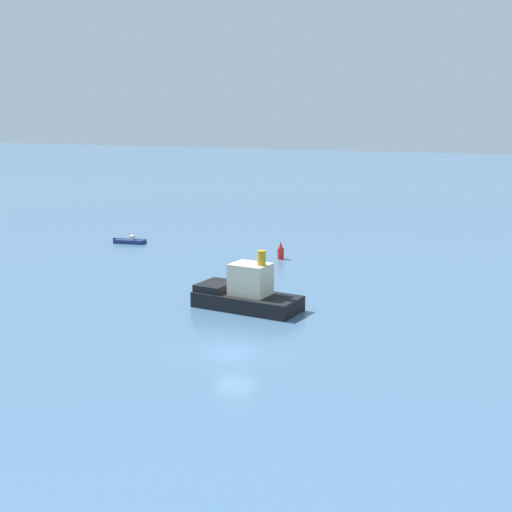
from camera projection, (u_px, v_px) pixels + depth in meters
ground_plane at (235, 352)px, 51.32m from camera, size 400.00×400.00×0.00m
tugboat at (246, 293)px, 61.64m from camera, size 9.36×5.28×5.06m
small_motorboat at (130, 241)px, 89.82m from camera, size 4.06×1.88×0.94m
channel_buoy_red at (281, 252)px, 80.87m from camera, size 0.70×0.70×1.90m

